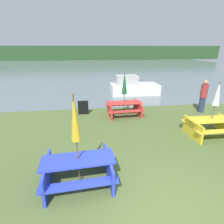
# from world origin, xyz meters

# --- Properties ---
(ground_plane) EXTENTS (60.00, 60.00, 0.00)m
(ground_plane) POSITION_xyz_m (0.00, 0.00, 0.00)
(ground_plane) COLOR #516633
(water) EXTENTS (60.00, 50.00, 0.00)m
(water) POSITION_xyz_m (0.00, 32.40, -0.00)
(water) COLOR slate
(water) RESTS_ON ground_plane
(far_treeline) EXTENTS (80.00, 1.60, 4.00)m
(far_treeline) POSITION_xyz_m (0.00, 52.40, 2.00)
(far_treeline) COLOR #284723
(far_treeline) RESTS_ON water
(picnic_table_blue) EXTENTS (1.96, 1.51, 0.74)m
(picnic_table_blue) POSITION_xyz_m (-1.82, 1.33, 0.45)
(picnic_table_blue) COLOR blue
(picnic_table_blue) RESTS_ON ground_plane
(picnic_table_yellow) EXTENTS (1.87, 1.39, 0.74)m
(picnic_table_yellow) POSITION_xyz_m (3.39, 3.38, 0.46)
(picnic_table_yellow) COLOR yellow
(picnic_table_yellow) RESTS_ON ground_plane
(picnic_table_red) EXTENTS (1.91, 1.48, 0.72)m
(picnic_table_red) POSITION_xyz_m (0.32, 6.11, 0.44)
(picnic_table_red) COLOR red
(picnic_table_red) RESTS_ON ground_plane
(umbrella_white) EXTENTS (0.27, 0.27, 2.24)m
(umbrella_white) POSITION_xyz_m (3.39, 3.38, 1.75)
(umbrella_white) COLOR brown
(umbrella_white) RESTS_ON ground_plane
(umbrella_gold) EXTENTS (0.24, 0.24, 2.45)m
(umbrella_gold) POSITION_xyz_m (-1.82, 1.33, 1.84)
(umbrella_gold) COLOR brown
(umbrella_gold) RESTS_ON ground_plane
(umbrella_darkgreen) EXTENTS (0.27, 0.27, 2.29)m
(umbrella_darkgreen) POSITION_xyz_m (0.32, 6.11, 1.72)
(umbrella_darkgreen) COLOR brown
(umbrella_darkgreen) RESTS_ON ground_plane
(boat) EXTENTS (3.66, 1.71, 1.44)m
(boat) POSITION_xyz_m (1.90, 10.58, 0.54)
(boat) COLOR silver
(boat) RESTS_ON water
(person) EXTENTS (0.36, 0.36, 1.81)m
(person) POSITION_xyz_m (4.73, 6.04, 0.91)
(person) COLOR #283351
(person) RESTS_ON ground_plane
(signboard) EXTENTS (0.55, 0.08, 0.75)m
(signboard) POSITION_xyz_m (-1.84, 6.53, 0.38)
(signboard) COLOR black
(signboard) RESTS_ON ground_plane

